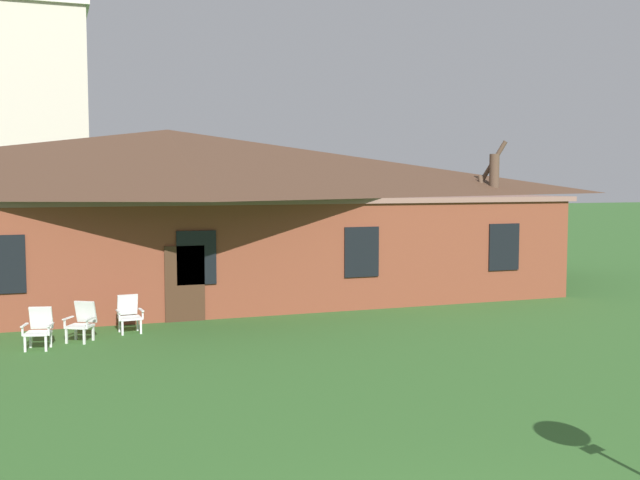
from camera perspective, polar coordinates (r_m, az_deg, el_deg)
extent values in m
cube|color=brown|center=(26.03, -11.33, -0.60)|extent=(24.73, 10.00, 3.20)
cube|color=#8C6458|center=(25.93, -11.39, 3.10)|extent=(25.22, 10.20, 0.16)
pyramid|color=#4C3323|center=(25.93, -11.43, 5.74)|extent=(25.72, 10.40, 2.22)
cube|color=black|center=(20.77, -22.88, -1.71)|extent=(1.10, 0.06, 1.50)
cube|color=black|center=(21.07, -9.33, -1.33)|extent=(1.10, 0.06, 1.50)
cube|color=black|center=(22.49, 3.16, -0.91)|extent=(1.10, 0.06, 1.50)
cube|color=black|center=(24.83, 13.74, -0.51)|extent=(1.10, 0.06, 1.50)
cube|color=#422819|center=(21.10, -10.19, -3.27)|extent=(1.10, 0.06, 2.10)
cube|color=beige|center=(43.85, -20.39, 7.62)|extent=(4.80, 4.80, 12.91)
cube|color=silver|center=(44.73, -20.63, 16.13)|extent=(5.18, 5.18, 0.36)
cube|color=silver|center=(18.40, -20.02, -7.38)|extent=(0.06, 0.06, 0.36)
cube|color=silver|center=(18.51, -21.41, -7.35)|extent=(0.06, 0.06, 0.36)
cube|color=silver|center=(18.82, -19.69, -7.11)|extent=(0.06, 0.06, 0.36)
cube|color=silver|center=(18.93, -21.05, -7.08)|extent=(0.06, 0.06, 0.36)
cube|color=silver|center=(18.62, -20.56, -6.61)|extent=(0.65, 0.63, 0.05)
cube|color=silver|center=(18.87, -20.34, -5.54)|extent=(0.54, 0.31, 0.54)
cube|color=silver|center=(18.50, -19.72, -6.05)|extent=(0.17, 0.47, 0.03)
cube|color=silver|center=(18.36, -19.83, -6.48)|extent=(0.05, 0.05, 0.22)
cube|color=silver|center=(18.64, -21.46, -6.01)|extent=(0.17, 0.47, 0.03)
cube|color=silver|center=(18.51, -21.58, -6.44)|extent=(0.05, 0.05, 0.22)
cube|color=silver|center=(18.89, -17.41, -7.01)|extent=(0.07, 0.07, 0.36)
cube|color=silver|center=(19.11, -18.63, -6.91)|extent=(0.07, 0.07, 0.36)
cube|color=silver|center=(19.27, -16.78, -6.76)|extent=(0.07, 0.07, 0.36)
cube|color=silver|center=(19.49, -17.99, -6.67)|extent=(0.07, 0.07, 0.36)
cube|color=silver|center=(19.15, -17.72, -6.23)|extent=(0.73, 0.72, 0.05)
cube|color=silver|center=(19.37, -17.30, -5.20)|extent=(0.54, 0.42, 0.54)
cube|color=silver|center=(18.96, -16.99, -5.72)|extent=(0.29, 0.43, 0.03)
cube|color=silver|center=(18.84, -17.21, -6.13)|extent=(0.05, 0.05, 0.22)
cube|color=silver|center=(19.24, -18.52, -5.62)|extent=(0.29, 0.43, 0.03)
cube|color=silver|center=(19.12, -18.75, -6.02)|extent=(0.05, 0.05, 0.22)
cube|color=white|center=(19.78, -13.40, -6.41)|extent=(0.05, 0.05, 0.36)
cube|color=white|center=(19.70, -14.72, -6.48)|extent=(0.05, 0.05, 0.36)
cube|color=white|center=(20.20, -13.64, -6.18)|extent=(0.05, 0.05, 0.36)
cube|color=white|center=(20.13, -14.94, -6.25)|extent=(0.05, 0.05, 0.36)
cube|color=white|center=(19.91, -14.19, -5.75)|extent=(0.58, 0.56, 0.05)
cube|color=white|center=(20.16, -14.36, -4.76)|extent=(0.53, 0.23, 0.54)
cube|color=white|center=(19.91, -13.36, -5.16)|extent=(0.10, 0.47, 0.03)
cube|color=white|center=(19.77, -13.27, -5.55)|extent=(0.04, 0.04, 0.22)
cube|color=white|center=(19.81, -15.02, -5.24)|extent=(0.10, 0.47, 0.03)
cube|color=white|center=(19.67, -14.93, -5.63)|extent=(0.04, 0.04, 0.22)
cylinder|color=brown|center=(28.58, 12.98, 1.49)|extent=(0.36, 0.36, 4.85)
cylinder|color=brown|center=(28.42, 12.23, 3.32)|extent=(0.39, 0.97, 1.51)
cylinder|color=brown|center=(28.08, 12.99, 2.52)|extent=(0.98, 0.72, 0.93)
cylinder|color=brown|center=(28.96, 13.02, 5.86)|extent=(0.91, 0.62, 1.50)
cylinder|color=brown|center=(28.10, 13.42, 2.41)|extent=(1.12, 0.33, 0.74)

